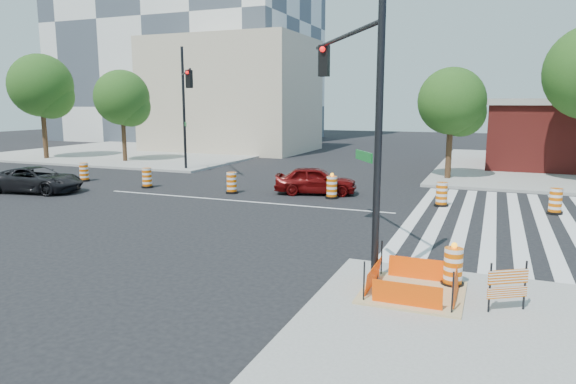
# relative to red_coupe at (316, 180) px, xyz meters

# --- Properties ---
(ground) EXTENTS (120.00, 120.00, 0.00)m
(ground) POSITION_rel_red_coupe_xyz_m (-2.60, -2.98, -0.67)
(ground) COLOR black
(ground) RESTS_ON ground
(sidewalk_nw) EXTENTS (22.00, 22.00, 0.15)m
(sidewalk_nw) POSITION_rel_red_coupe_xyz_m (-20.60, 15.02, -0.59)
(sidewalk_nw) COLOR gray
(sidewalk_nw) RESTS_ON ground
(crosswalk_east) EXTENTS (6.75, 13.50, 0.01)m
(crosswalk_east) POSITION_rel_red_coupe_xyz_m (8.35, -2.98, -0.66)
(crosswalk_east) COLOR silver
(crosswalk_east) RESTS_ON ground
(lane_centerline) EXTENTS (14.00, 0.12, 0.01)m
(lane_centerline) POSITION_rel_red_coupe_xyz_m (-2.60, -2.98, -0.66)
(lane_centerline) COLOR silver
(lane_centerline) RESTS_ON ground
(excavation_pit) EXTENTS (2.20, 2.20, 0.90)m
(excavation_pit) POSITION_rel_red_coupe_xyz_m (6.40, -11.98, -0.44)
(excavation_pit) COLOR tan
(excavation_pit) RESTS_ON ground
(beige_midrise) EXTENTS (14.00, 10.00, 10.00)m
(beige_midrise) POSITION_rel_red_coupe_xyz_m (-14.60, 19.02, 4.33)
(beige_midrise) COLOR #C0AD92
(beige_midrise) RESTS_ON ground
(red_coupe) EXTENTS (4.19, 2.53, 1.33)m
(red_coupe) POSITION_rel_red_coupe_xyz_m (0.00, 0.00, 0.00)
(red_coupe) COLOR #550707
(red_coupe) RESTS_ON ground
(dark_suv) EXTENTS (4.77, 2.76, 1.25)m
(dark_suv) POSITION_rel_red_coupe_xyz_m (-12.89, -4.65, -0.04)
(dark_suv) COLOR black
(dark_suv) RESTS_ON ground
(signal_pole_se) EXTENTS (3.27, 4.97, 7.71)m
(signal_pole_se) POSITION_rel_red_coupe_xyz_m (4.54, -10.10, 4.07)
(signal_pole_se) COLOR black
(signal_pole_se) RESTS_ON ground
(signal_pole_nw) EXTENTS (3.62, 4.70, 7.67)m
(signal_pole_nw) POSITION_rel_red_coupe_xyz_m (-9.71, 3.86, 4.04)
(signal_pole_nw) COLOR black
(signal_pole_nw) RESTS_ON ground
(pit_drum) EXTENTS (0.53, 0.53, 1.04)m
(pit_drum) POSITION_rel_red_coupe_xyz_m (7.18, -11.16, -0.08)
(pit_drum) COLOR black
(pit_drum) RESTS_ON ground
(barricade) EXTENTS (0.76, 0.51, 1.03)m
(barricade) POSITION_rel_red_coupe_xyz_m (8.32, -12.24, 0.05)
(barricade) COLOR #E15E04
(barricade) RESTS_ON ground
(tree_north_a) EXTENTS (4.70, 4.70, 7.98)m
(tree_north_a) POSITION_rel_red_coupe_xyz_m (-24.09, 6.50, 4.69)
(tree_north_a) COLOR #382314
(tree_north_a) RESTS_ON ground
(tree_north_b) EXTENTS (3.93, 3.93, 6.69)m
(tree_north_b) POSITION_rel_red_coupe_xyz_m (-17.18, 7.20, 3.82)
(tree_north_b) COLOR #382314
(tree_north_b) RESTS_ON ground
(tree_north_c) EXTENTS (3.72, 3.70, 6.29)m
(tree_north_c) POSITION_rel_red_coupe_xyz_m (5.56, 6.98, 3.55)
(tree_north_c) COLOR #382314
(tree_north_c) RESTS_ON ground
(median_drum_0) EXTENTS (0.60, 0.60, 1.02)m
(median_drum_0) POSITION_rel_red_coupe_xyz_m (-13.40, -0.95, -0.19)
(median_drum_0) COLOR black
(median_drum_0) RESTS_ON ground
(median_drum_1) EXTENTS (0.60, 0.60, 1.02)m
(median_drum_1) POSITION_rel_red_coupe_xyz_m (-8.72, -1.48, -0.19)
(median_drum_1) COLOR black
(median_drum_1) RESTS_ON ground
(median_drum_2) EXTENTS (0.60, 0.60, 1.02)m
(median_drum_2) POSITION_rel_red_coupe_xyz_m (-3.85, -1.33, -0.19)
(median_drum_2) COLOR black
(median_drum_2) RESTS_ON ground
(median_drum_3) EXTENTS (0.60, 0.60, 1.18)m
(median_drum_3) POSITION_rel_red_coupe_xyz_m (1.06, -0.80, -0.18)
(median_drum_3) COLOR black
(median_drum_3) RESTS_ON ground
(median_drum_4) EXTENTS (0.60, 0.60, 1.02)m
(median_drum_4) POSITION_rel_red_coupe_xyz_m (5.93, -0.81, -0.19)
(median_drum_4) COLOR black
(median_drum_4) RESTS_ON ground
(median_drum_5) EXTENTS (0.60, 0.60, 1.02)m
(median_drum_5) POSITION_rel_red_coupe_xyz_m (10.25, -0.74, -0.19)
(median_drum_5) COLOR black
(median_drum_5) RESTS_ON ground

